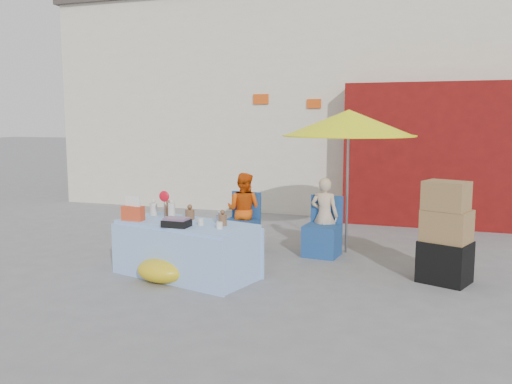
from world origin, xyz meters
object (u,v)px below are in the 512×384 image
(vendor_orange, at_px, (244,210))
(box_stack, at_px, (446,236))
(chair_left, at_px, (241,232))
(vendor_beige, at_px, (324,216))
(umbrella, at_px, (349,124))
(chair_right, at_px, (322,238))
(market_table, at_px, (186,248))

(vendor_orange, distance_m, box_stack, 3.05)
(chair_left, bearing_deg, vendor_beige, 11.58)
(chair_left, xyz_separation_m, box_stack, (2.91, -0.80, 0.31))
(vendor_orange, bearing_deg, umbrella, -169.04)
(chair_left, xyz_separation_m, vendor_beige, (1.25, 0.13, 0.30))
(chair_right, height_order, umbrella, umbrella)
(market_table, distance_m, box_stack, 3.17)
(chair_left, bearing_deg, umbrella, 15.84)
(vendor_beige, bearing_deg, vendor_orange, 5.44)
(chair_left, relative_size, box_stack, 0.69)
(market_table, xyz_separation_m, vendor_orange, (0.16, 1.67, 0.22))
(chair_left, xyz_separation_m, vendor_orange, (-0.00, 0.13, 0.32))
(vendor_beige, bearing_deg, box_stack, 156.05)
(chair_right, distance_m, vendor_orange, 1.30)
(market_table, xyz_separation_m, vendor_beige, (1.41, 1.67, 0.21))
(chair_right, bearing_deg, umbrella, 49.04)
(market_table, xyz_separation_m, umbrella, (1.71, 1.82, 1.54))
(chair_right, bearing_deg, box_stack, -20.32)
(chair_left, height_order, box_stack, box_stack)
(chair_right, relative_size, vendor_beige, 0.76)
(chair_right, bearing_deg, chair_left, -174.56)
(market_table, bearing_deg, box_stack, 28.62)
(market_table, distance_m, chair_right, 2.09)
(market_table, distance_m, umbrella, 2.94)
(market_table, relative_size, chair_left, 2.28)
(chair_right, height_order, vendor_orange, vendor_orange)
(market_table, bearing_deg, vendor_orange, 99.45)
(chair_right, relative_size, vendor_orange, 0.74)
(chair_right, height_order, vendor_beige, vendor_beige)
(chair_right, relative_size, box_stack, 0.69)
(chair_left, relative_size, vendor_beige, 0.76)
(vendor_orange, bearing_deg, box_stack, 167.64)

